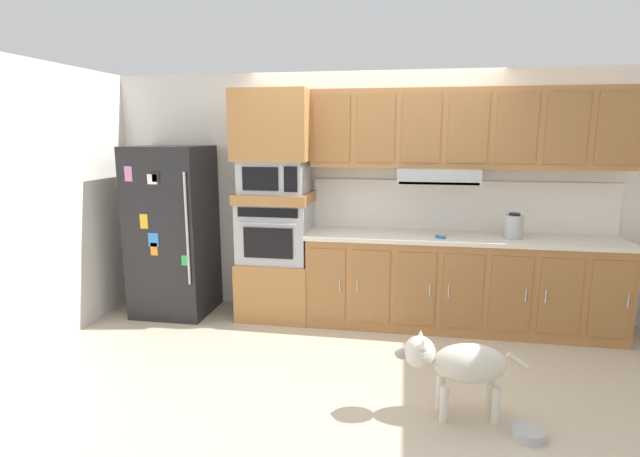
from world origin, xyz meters
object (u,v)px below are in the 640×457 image
object	(u,v)px
microwave	(275,177)
dog	(458,363)
refrigerator	(173,231)
dog_food_bowl	(529,433)
built_in_oven	(276,231)
electric_kettle	(514,226)
screwdriver	(441,237)

from	to	relation	value
microwave	dog	world-z (taller)	microwave
refrigerator	dog_food_bowl	size ratio (longest dim) A/B	8.80
dog	microwave	bearing A→B (deg)	-50.05
dog	built_in_oven	bearing A→B (deg)	-50.04
refrigerator	dog	distance (m)	3.22
refrigerator	electric_kettle	world-z (taller)	refrigerator
refrigerator	electric_kettle	size ratio (longest dim) A/B	7.33
built_in_oven	screwdriver	world-z (taller)	built_in_oven
refrigerator	built_in_oven	size ratio (longest dim) A/B	2.51
microwave	electric_kettle	world-z (taller)	microwave
refrigerator	dog	size ratio (longest dim) A/B	2.00
dog_food_bowl	electric_kettle	bearing A→B (deg)	83.85
refrigerator	built_in_oven	bearing A→B (deg)	3.54
screwdriver	microwave	bearing A→B (deg)	174.98
microwave	built_in_oven	bearing A→B (deg)	179.23
built_in_oven	microwave	world-z (taller)	microwave
microwave	electric_kettle	size ratio (longest dim) A/B	2.68
dog_food_bowl	built_in_oven	bearing A→B (deg)	139.52
dog_food_bowl	microwave	bearing A→B (deg)	139.51
screwdriver	refrigerator	bearing A→B (deg)	178.40
dog	electric_kettle	bearing A→B (deg)	-117.40
screwdriver	dog_food_bowl	xyz separation A→B (m)	(0.47, -1.66, -0.90)
built_in_oven	screwdriver	bearing A→B (deg)	-5.02
screwdriver	electric_kettle	world-z (taller)	electric_kettle
electric_kettle	refrigerator	bearing A→B (deg)	-179.66
built_in_oven	dog	distance (m)	2.39
microwave	dog	size ratio (longest dim) A/B	0.73
dog	dog_food_bowl	bearing A→B (deg)	151.75
microwave	refrigerator	bearing A→B (deg)	-176.46
built_in_oven	dog	size ratio (longest dim) A/B	0.79
dog_food_bowl	refrigerator	bearing A→B (deg)	151.58
electric_kettle	dog	bearing A→B (deg)	-111.40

